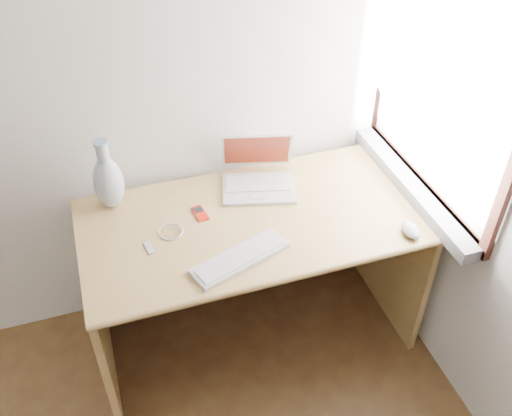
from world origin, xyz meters
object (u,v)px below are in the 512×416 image
object	(u,v)px
desk	(247,242)
vase	(108,181)
external_keyboard	(240,258)
laptop	(256,176)

from	to	relation	value
desk	vase	xyz separation A→B (m)	(-0.55, 0.18, 0.35)
desk	external_keyboard	world-z (taller)	external_keyboard
external_keyboard	vase	bearing A→B (deg)	112.18
vase	desk	bearing A→B (deg)	-18.17
laptop	external_keyboard	bearing A→B (deg)	-100.37
vase	laptop	bearing A→B (deg)	-4.69
desk	external_keyboard	xyz separation A→B (m)	(-0.12, -0.31, 0.23)
laptop	external_keyboard	xyz separation A→B (m)	(-0.21, -0.44, -0.04)
external_keyboard	vase	xyz separation A→B (m)	(-0.42, 0.49, 0.12)
laptop	external_keyboard	distance (m)	0.48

